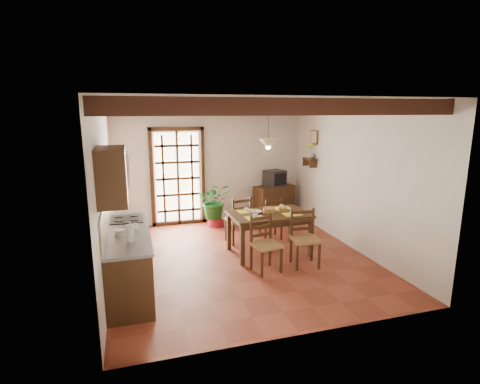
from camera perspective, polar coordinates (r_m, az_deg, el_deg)
name	(u,v)px	position (r m, az deg, el deg)	size (l,w,h in m)	color
ground_plane	(241,258)	(6.96, 0.15, -10.03)	(5.00, 5.00, 0.00)	brown
room_shell	(241,160)	(6.49, 0.16, 4.97)	(4.52, 5.02, 2.81)	silver
ceiling_beams	(241,108)	(6.43, 0.17, 12.72)	(4.50, 4.34, 0.20)	black
french_door	(178,175)	(8.80, -9.47, 2.54)	(1.26, 0.11, 2.32)	white
kitchen_counter	(129,258)	(5.97, -16.62, -9.55)	(0.64, 2.25, 1.38)	#331F10
upper_cabinet	(112,176)	(4.93, -18.95, 2.35)	(0.35, 0.80, 0.70)	#331F10
range_hood	(117,170)	(6.18, -18.24, 3.22)	(0.38, 0.60, 0.54)	white
counter_items	(126,225)	(5.90, -16.91, -4.85)	(0.50, 1.43, 0.25)	black
dining_table	(269,218)	(7.00, 4.43, -3.98)	(1.48, 0.98, 0.78)	#392312
chair_near_left	(266,254)	(6.35, 3.93, -9.44)	(0.51, 0.49, 0.94)	olive
chair_near_right	(305,249)	(6.64, 9.81, -8.49)	(0.50, 0.49, 0.98)	olive
chair_far_left	(238,228)	(7.65, -0.26, -5.50)	(0.51, 0.49, 0.96)	olive
chair_far_right	(271,226)	(7.91, 4.72, -5.14)	(0.42, 0.40, 0.89)	olive
table_setting	(269,210)	(6.96, 4.46, -2.70)	(1.05, 0.70, 0.10)	yellow
table_bowl	(255,212)	(6.92, 2.31, -3.06)	(0.22, 0.22, 0.05)	white
sideboard	(274,202)	(9.31, 5.23, -1.57)	(0.98, 0.44, 0.83)	#331F10
crt_tv	(275,178)	(9.18, 5.32, 2.10)	(0.56, 0.54, 0.39)	black
fuse_box	(270,148)	(9.31, 4.65, 6.77)	(0.25, 0.03, 0.32)	white
plant_pot	(215,221)	(8.79, -3.80, -4.46)	(0.39, 0.39, 0.24)	maroon
potted_plant	(215,202)	(8.67, -3.85, -1.55)	(1.95, 1.67, 2.17)	#144C19
wall_shelf	(310,161)	(8.80, 10.60, 4.71)	(0.20, 0.42, 0.20)	#331F10
shelf_vase	(310,155)	(8.78, 10.63, 5.61)	(0.15, 0.15, 0.15)	#B2BFB2
shelf_flowers	(310,146)	(8.76, 10.69, 6.96)	(0.14, 0.14, 0.36)	yellow
framed_picture	(314,137)	(8.79, 11.23, 8.21)	(0.03, 0.32, 0.32)	brown
pendant_lamp	(268,143)	(6.84, 4.33, 7.53)	(0.36, 0.36, 0.84)	black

